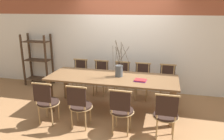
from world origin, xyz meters
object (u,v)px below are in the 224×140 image
(book_stack, at_px, (140,80))
(shelving_rack, at_px, (38,60))
(vase_centerpiece, at_px, (119,70))
(chair_far_center, at_px, (121,78))
(chair_near_center, at_px, (121,109))
(dining_table, at_px, (112,81))

(book_stack, relative_size, shelving_rack, 0.17)
(vase_centerpiece, height_order, shelving_rack, vase_centerpiece)
(shelving_rack, bearing_deg, chair_far_center, -6.28)
(book_stack, xyz_separation_m, shelving_rack, (-3.09, 1.25, -0.06))
(chair_far_center, distance_m, shelving_rack, 2.53)
(chair_far_center, height_order, vase_centerpiece, vase_centerpiece)
(chair_near_center, xyz_separation_m, book_stack, (0.24, 0.71, 0.31))
(chair_near_center, distance_m, chair_far_center, 1.73)
(dining_table, height_order, vase_centerpiece, vase_centerpiece)
(chair_near_center, height_order, shelving_rack, shelving_rack)
(chair_near_center, xyz_separation_m, vase_centerpiece, (-0.24, 0.91, 0.43))
(chair_far_center, bearing_deg, dining_table, 87.69)
(chair_near_center, distance_m, book_stack, 0.81)
(chair_near_center, bearing_deg, dining_table, 114.17)
(vase_centerpiece, xyz_separation_m, book_stack, (0.48, -0.19, -0.12))
(vase_centerpiece, bearing_deg, chair_near_center, -74.99)
(chair_near_center, bearing_deg, vase_centerpiece, 105.01)
(chair_far_center, bearing_deg, chair_near_center, 101.54)
(chair_near_center, distance_m, shelving_rack, 3.47)
(chair_near_center, bearing_deg, chair_far_center, 101.54)
(dining_table, height_order, chair_far_center, chair_far_center)
(book_stack, distance_m, shelving_rack, 3.33)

